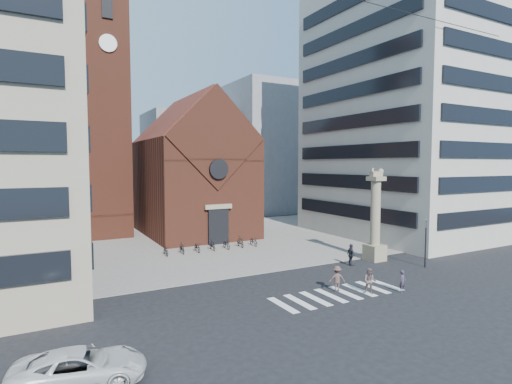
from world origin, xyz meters
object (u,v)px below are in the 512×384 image
lion_column (375,224)px  pedestrian_1 (370,281)px  pedestrian_0 (403,281)px  scooter_0 (166,250)px  white_car (80,367)px  pedestrian_2 (351,255)px  traffic_light (426,242)px

lion_column → pedestrian_1: lion_column is taller
pedestrian_0 → scooter_0: size_ratio=0.82×
pedestrian_1 → pedestrian_0: bearing=27.5°
white_car → pedestrian_2: bearing=-57.3°
traffic_light → pedestrian_2: (-5.30, 3.56, -1.31)m
pedestrian_0 → traffic_light: bearing=10.9°
scooter_0 → pedestrian_1: bearing=-58.5°
pedestrian_1 → lion_column: bearing=91.8°
white_car → pedestrian_0: (21.06, 2.01, 0.06)m
white_car → pedestrian_1: 19.02m
pedestrian_1 → scooter_0: size_ratio=0.94×
lion_column → pedestrian_0: lion_column is taller
traffic_light → white_car: 28.90m
pedestrian_0 → pedestrian_2: size_ratio=0.81×
traffic_light → white_car: (-28.26, -5.88, -1.56)m
white_car → scooter_0: 23.14m
traffic_light → scooter_0: traffic_light is taller
white_car → pedestrian_2: pedestrian_2 is taller
pedestrian_1 → pedestrian_2: bearing=106.3°
pedestrian_0 → pedestrian_2: (1.90, 7.43, 0.18)m
white_car → pedestrian_2: (22.96, 9.44, 0.24)m
lion_column → traffic_light: bearing=-63.5°
traffic_light → lion_column: bearing=116.5°
pedestrian_2 → white_car: bearing=124.4°
pedestrian_1 → pedestrian_2: (4.16, 6.55, 0.07)m
white_car → pedestrian_1: (18.80, 2.89, 0.17)m
traffic_light → pedestrian_0: traffic_light is taller
white_car → pedestrian_2: 24.82m
pedestrian_1 → traffic_light: bearing=66.2°
lion_column → traffic_light: size_ratio=2.02×
pedestrian_2 → pedestrian_1: bearing=159.6°
pedestrian_2 → traffic_light: bearing=-111.9°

